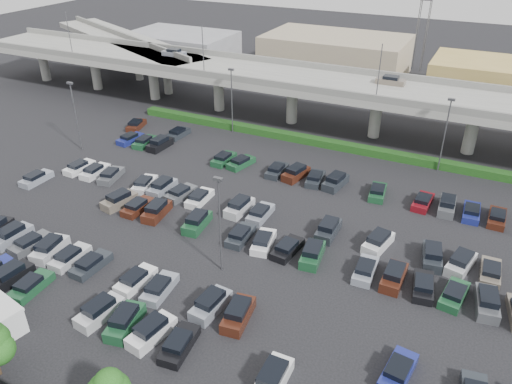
% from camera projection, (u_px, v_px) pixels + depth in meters
% --- Properties ---
extents(ground, '(280.00, 280.00, 0.00)m').
position_uv_depth(ground, '(257.00, 229.00, 55.81)').
color(ground, black).
extents(overpass, '(150.00, 13.00, 15.80)m').
position_uv_depth(overpass, '(345.00, 89.00, 77.57)').
color(overpass, gray).
rests_on(overpass, ground).
extents(on_ramp, '(50.93, 30.13, 8.80)m').
position_uv_depth(on_ramp, '(125.00, 42.00, 106.10)').
color(on_ramp, gray).
rests_on(on_ramp, ground).
extents(hedge, '(66.00, 1.60, 1.10)m').
position_uv_depth(hedge, '(329.00, 144.00, 75.15)').
color(hedge, '#103A13').
rests_on(hedge, ground).
extents(parked_cars, '(63.22, 41.69, 1.67)m').
position_uv_depth(parked_cars, '(234.00, 240.00, 52.86)').
color(parked_cars, maroon).
rests_on(parked_cars, ground).
extents(light_poles, '(66.90, 48.38, 10.30)m').
position_uv_depth(light_poles, '(232.00, 165.00, 55.90)').
color(light_poles, '#4E4E53').
rests_on(light_poles, ground).
extents(distant_buildings, '(138.00, 24.00, 9.00)m').
position_uv_depth(distant_buildings, '(451.00, 72.00, 97.74)').
color(distant_buildings, gray).
rests_on(distant_buildings, ground).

